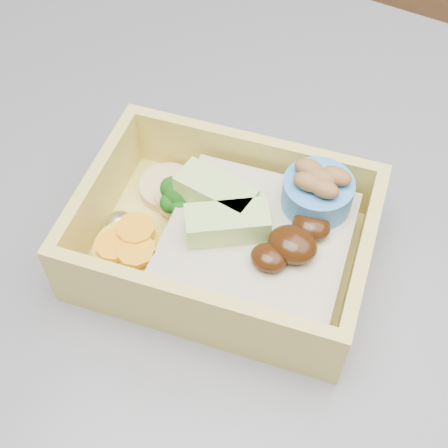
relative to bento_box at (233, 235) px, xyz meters
The scene contains 1 object.
bento_box is the anchor object (origin of this frame).
Camera 1 is at (-0.05, -0.18, 1.25)m, focal length 50.00 mm.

